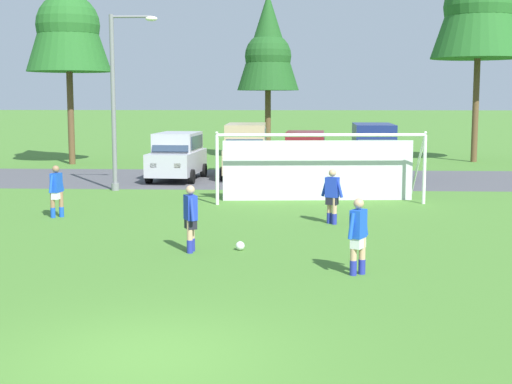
% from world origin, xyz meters
% --- Properties ---
extents(ground_plane, '(400.00, 400.00, 0.00)m').
position_xyz_m(ground_plane, '(0.00, 15.00, 0.00)').
color(ground_plane, '#477A2D').
extents(parking_lot_strip, '(52.00, 8.40, 0.01)m').
position_xyz_m(parking_lot_strip, '(0.00, 23.60, 0.00)').
color(parking_lot_strip, '#4C4C51').
rests_on(parking_lot_strip, ground).
extents(soccer_ball, '(0.22, 0.22, 0.22)m').
position_xyz_m(soccer_ball, '(0.83, 7.54, 0.11)').
color(soccer_ball, white).
rests_on(soccer_ball, ground).
extents(soccer_goal, '(7.55, 2.52, 2.57)m').
position_xyz_m(soccer_goal, '(3.05, 16.32, 1.29)').
color(soccer_goal, white).
rests_on(soccer_goal, ground).
extents(player_striker_near, '(0.37, 0.72, 1.64)m').
position_xyz_m(player_striker_near, '(-5.28, 12.24, 0.82)').
color(player_striker_near, '#936B4C').
rests_on(player_striker_near, ground).
extents(player_midfield_center, '(0.51, 0.64, 1.64)m').
position_xyz_m(player_midfield_center, '(3.50, 5.16, 0.82)').
color(player_midfield_center, tan).
rests_on(player_midfield_center, ground).
extents(player_defender_far, '(0.67, 0.46, 1.64)m').
position_xyz_m(player_defender_far, '(3.28, 11.48, 0.82)').
color(player_defender_far, tan).
rests_on(player_defender_far, ground).
extents(player_winger_left, '(0.38, 0.73, 1.64)m').
position_xyz_m(player_winger_left, '(-0.35, 7.26, 0.82)').
color(player_winger_left, tan).
rests_on(player_winger_left, ground).
extents(parked_car_slot_far_left, '(2.36, 4.71, 2.16)m').
position_xyz_m(parked_car_slot_far_left, '(-3.16, 22.94, 1.11)').
color(parked_car_slot_far_left, '#B2B2BC').
rests_on(parked_car_slot_far_left, ground).
extents(parked_car_slot_left, '(2.29, 4.85, 2.52)m').
position_xyz_m(parked_car_slot_left, '(-0.09, 24.26, 1.34)').
color(parked_car_slot_left, tan).
rests_on(parked_car_slot_left, ground).
extents(parked_car_slot_center_left, '(2.27, 4.67, 2.16)m').
position_xyz_m(parked_car_slot_center_left, '(2.68, 24.14, 1.11)').
color(parked_car_slot_center_left, maroon).
rests_on(parked_car_slot_center_left, ground).
extents(parked_car_slot_center, '(2.31, 4.86, 2.52)m').
position_xyz_m(parked_car_slot_center, '(5.89, 24.49, 1.34)').
color(parked_car_slot_center, navy).
rests_on(parked_car_slot_center, ground).
extents(tree_left_edge, '(4.67, 4.67, 12.45)m').
position_xyz_m(tree_left_edge, '(-10.41, 30.64, 8.57)').
color(tree_left_edge, brown).
rests_on(tree_left_edge, ground).
extents(tree_mid_left, '(3.77, 3.77, 10.07)m').
position_xyz_m(tree_mid_left, '(0.56, 34.94, 6.92)').
color(tree_mid_left, brown).
rests_on(tree_mid_left, ground).
extents(street_lamp, '(2.00, 0.32, 7.01)m').
position_xyz_m(street_lamp, '(-4.90, 19.00, 3.64)').
color(street_lamp, slate).
rests_on(street_lamp, ground).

